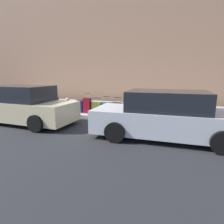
# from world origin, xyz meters

# --- Properties ---
(ground_plane) EXTENTS (40.00, 40.00, 0.00)m
(ground_plane) POSITION_xyz_m (0.00, 0.00, 0.00)
(ground_plane) COLOR black
(sidewalk_curb) EXTENTS (18.00, 5.00, 0.14)m
(sidewalk_curb) POSITION_xyz_m (0.00, -2.50, 0.07)
(sidewalk_curb) COLOR gray
(sidewalk_curb) RESTS_ON ground_plane
(building_facade_sidewalk_side) EXTENTS (24.00, 3.00, 9.21)m
(building_facade_sidewalk_side) POSITION_xyz_m (0.00, -7.13, 4.60)
(building_facade_sidewalk_side) COLOR #936B51
(building_facade_sidewalk_side) RESTS_ON ground_plane
(suitcase_maroon_0) EXTENTS (0.49, 0.20, 0.89)m
(suitcase_maroon_0) POSITION_xyz_m (-3.37, -0.54, 0.48)
(suitcase_maroon_0) COLOR maroon
(suitcase_maroon_0) RESTS_ON sidewalk_curb
(suitcase_navy_1) EXTENTS (0.36, 0.26, 0.58)m
(suitcase_navy_1) POSITION_xyz_m (-2.89, -0.53, 0.40)
(suitcase_navy_1) COLOR navy
(suitcase_navy_1) RESTS_ON sidewalk_curb
(suitcase_red_2) EXTENTS (0.40, 0.23, 0.79)m
(suitcase_red_2) POSITION_xyz_m (-2.45, -0.67, 0.39)
(suitcase_red_2) COLOR red
(suitcase_red_2) RESTS_ON sidewalk_curb
(suitcase_silver_3) EXTENTS (0.37, 0.25, 0.93)m
(suitcase_silver_3) POSITION_xyz_m (-2.01, -0.59, 0.47)
(suitcase_silver_3) COLOR #9EA0A8
(suitcase_silver_3) RESTS_ON sidewalk_curb
(suitcase_black_4) EXTENTS (0.49, 0.25, 0.86)m
(suitcase_black_4) POSITION_xyz_m (-1.53, -0.67, 0.44)
(suitcase_black_4) COLOR black
(suitcase_black_4) RESTS_ON sidewalk_curb
(suitcase_teal_5) EXTENTS (0.45, 0.23, 0.89)m
(suitcase_teal_5) POSITION_xyz_m (-1.01, -0.60, 0.44)
(suitcase_teal_5) COLOR #0F606B
(suitcase_teal_5) RESTS_ON sidewalk_curb
(suitcase_olive_6) EXTENTS (0.50, 0.22, 0.80)m
(suitcase_olive_6) POSITION_xyz_m (-0.48, -0.60, 0.43)
(suitcase_olive_6) COLOR #59601E
(suitcase_olive_6) RESTS_ON sidewalk_curb
(suitcase_maroon_7) EXTENTS (0.41, 0.25, 1.03)m
(suitcase_maroon_7) POSITION_xyz_m (0.03, -0.57, 0.53)
(suitcase_maroon_7) COLOR maroon
(suitcase_maroon_7) RESTS_ON sidewalk_curb
(suitcase_navy_8) EXTENTS (0.40, 0.26, 0.67)m
(suitcase_navy_8) POSITION_xyz_m (0.49, -0.60, 0.45)
(suitcase_navy_8) COLOR navy
(suitcase_navy_8) RESTS_ON sidewalk_curb
(fire_hydrant) EXTENTS (0.39, 0.21, 0.74)m
(fire_hydrant) POSITION_xyz_m (1.20, -0.60, 0.53)
(fire_hydrant) COLOR #99999E
(fire_hydrant) RESTS_ON sidewalk_curb
(bollard_post) EXTENTS (0.15, 0.15, 0.76)m
(bollard_post) POSITION_xyz_m (1.69, -0.45, 0.52)
(bollard_post) COLOR #333338
(bollard_post) RESTS_ON sidewalk_curb
(parked_car_silver_0) EXTENTS (4.75, 2.11, 1.55)m
(parked_car_silver_0) POSITION_xyz_m (-3.88, 1.59, 0.73)
(parked_car_silver_0) COLOR #B2B5BA
(parked_car_silver_0) RESTS_ON ground_plane
(parked_car_beige_1) EXTENTS (4.53, 2.02, 1.60)m
(parked_car_beige_1) POSITION_xyz_m (1.94, 1.59, 0.75)
(parked_car_beige_1) COLOR tan
(parked_car_beige_1) RESTS_ON ground_plane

